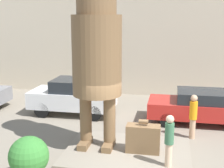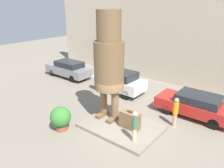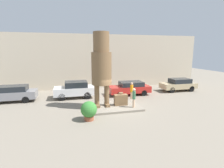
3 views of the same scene
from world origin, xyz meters
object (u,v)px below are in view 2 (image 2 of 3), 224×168
object	(u,v)px
giant_suitcase	(130,120)
worker_hivis	(175,111)
parked_car_grey	(68,69)
parked_car_red	(195,104)
statue_figure	(109,59)
parked_car_white	(119,81)
tourist	(135,125)
planter_pot	(61,118)

from	to	relation	value
giant_suitcase	worker_hivis	world-z (taller)	worker_hivis
parked_car_grey	parked_car_red	bearing A→B (deg)	179.13
statue_figure	giant_suitcase	bearing A→B (deg)	-7.46
parked_car_grey	parked_car_red	world-z (taller)	parked_car_grey
parked_car_white	worker_hivis	xyz separation A→B (m)	(5.42, -2.08, 0.05)
statue_figure	worker_hivis	size ratio (longest dim) A/B	3.52
tourist	statue_figure	bearing A→B (deg)	156.27
giant_suitcase	tourist	xyz separation A→B (m)	(0.86, -0.87, 0.41)
parked_car_grey	statue_figure	bearing A→B (deg)	154.56
parked_car_red	planter_pot	xyz separation A→B (m)	(-5.19, -6.09, -0.04)
worker_hivis	planter_pot	bearing A→B (deg)	-138.26
parked_car_grey	parked_car_red	distance (m)	11.79
tourist	parked_car_white	size ratio (longest dim) A/B	0.40
statue_figure	giant_suitcase	distance (m)	3.49
statue_figure	planter_pot	size ratio (longest dim) A/B	4.50
tourist	parked_car_white	distance (m)	6.70
statue_figure	parked_car_white	xyz separation A→B (m)	(-2.10, 3.82, -2.84)
worker_hivis	parked_car_red	bearing A→B (deg)	75.86
parked_car_red	worker_hivis	world-z (taller)	worker_hivis
parked_car_grey	worker_hivis	size ratio (longest dim) A/B	2.66
worker_hivis	tourist	bearing A→B (deg)	-106.87
parked_car_white	statue_figure	bearing A→B (deg)	118.75
planter_pot	worker_hivis	distance (m)	6.32
giant_suitcase	worker_hivis	xyz separation A→B (m)	(1.71, 1.95, 0.31)
planter_pot	parked_car_white	bearing A→B (deg)	96.41
parked_car_red	worker_hivis	bearing A→B (deg)	75.86
tourist	parked_car_grey	distance (m)	11.54
giant_suitcase	planter_pot	xyz separation A→B (m)	(-3.00, -2.25, 0.09)
parked_car_white	parked_car_grey	bearing A→B (deg)	0.20
parked_car_white	planter_pot	xyz separation A→B (m)	(0.71, -6.29, -0.16)
statue_figure	planter_pot	distance (m)	4.13
giant_suitcase	parked_car_grey	distance (m)	10.41
parked_car_white	worker_hivis	distance (m)	5.80
parked_car_white	parked_car_red	bearing A→B (deg)	178.07
parked_car_red	giant_suitcase	bearing A→B (deg)	60.30
giant_suitcase	tourist	bearing A→B (deg)	-45.57
tourist	parked_car_grey	bearing A→B (deg)	154.96
tourist	worker_hivis	world-z (taller)	tourist
tourist	parked_car_white	world-z (taller)	tourist
giant_suitcase	tourist	size ratio (longest dim) A/B	0.70
parked_car_white	giant_suitcase	bearing A→B (deg)	132.59
giant_suitcase	parked_car_red	xyz separation A→B (m)	(2.19, 3.83, 0.13)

